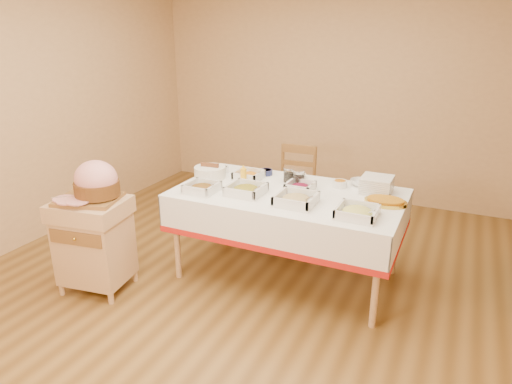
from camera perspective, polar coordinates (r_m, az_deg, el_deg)
room_shell at (r=3.40m, az=-2.33°, el=7.77°), size 5.00×5.00×5.00m
dining_table at (r=3.75m, az=4.01°, el=-2.33°), size 1.82×1.02×0.76m
butcher_cart at (r=3.85m, az=-19.60°, el=-5.64°), size 0.60×0.52×0.76m
dining_chair at (r=4.69m, az=4.78°, el=0.38°), size 0.42×0.40×0.89m
ham_on_board at (r=3.67m, az=-19.46°, el=0.97°), size 0.48×0.46×0.32m
serving_dish_a at (r=3.71m, az=-6.78°, el=0.55°), size 0.25×0.24×0.11m
serving_dish_b at (r=3.64m, az=-1.27°, el=0.32°), size 0.28×0.28×0.11m
serving_dish_c at (r=3.44m, az=5.02°, el=-0.91°), size 0.29×0.29×0.12m
serving_dish_d at (r=3.27m, az=12.54°, el=-2.44°), size 0.28×0.28×0.10m
serving_dish_e at (r=4.00m, az=-0.92°, el=2.12°), size 0.24×0.23×0.11m
serving_dish_f at (r=3.73m, az=5.54°, el=0.66°), size 0.22×0.21×0.10m
small_bowl_left at (r=4.22m, az=-4.20°, el=2.91°), size 0.11×0.11×0.05m
small_bowl_mid at (r=4.12m, az=1.28°, el=2.53°), size 0.11×0.11×0.05m
small_bowl_right at (r=3.85m, az=10.45°, el=1.06°), size 0.12×0.12×0.06m
bowl_white_imported at (r=4.03m, az=5.09°, el=1.94°), size 0.20×0.20×0.04m
bowl_small_imported at (r=3.93m, az=12.89°, el=1.16°), size 0.20×0.20×0.05m
preserve_jar_left at (r=3.93m, az=4.15°, el=2.08°), size 0.10×0.10×0.13m
preserve_jar_right at (r=3.85m, az=5.37°, el=1.73°), size 0.10×0.10×0.13m
mustard_bottle at (r=3.88m, az=-1.58°, el=2.14°), size 0.05×0.05×0.16m
bread_basket at (r=4.05m, az=-5.77°, el=2.51°), size 0.28×0.28×0.12m
plate_stack at (r=3.78m, az=14.85°, el=0.88°), size 0.24×0.24×0.13m
brass_platter at (r=3.56m, az=15.89°, el=-1.16°), size 0.32×0.23×0.04m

